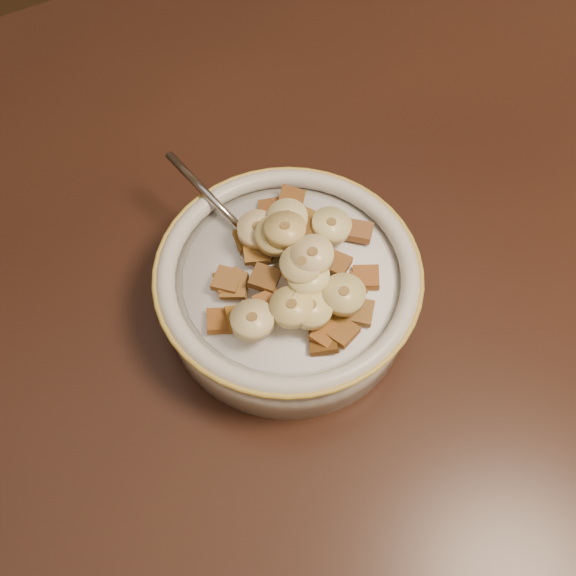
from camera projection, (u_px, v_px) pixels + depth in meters
name	position (u px, v px, depth m)	size (l,w,h in m)	color
floor	(256.00, 505.00, 1.23)	(4.00, 4.50, 0.10)	#422816
table	(217.00, 308.00, 0.56)	(1.40, 0.90, 0.04)	black
chair	(68.00, 126.00, 1.06)	(0.39, 0.39, 0.88)	#3A2817
cereal_bowl	(288.00, 292.00, 0.51)	(0.20, 0.20, 0.05)	beige
milk	(288.00, 277.00, 0.49)	(0.16, 0.16, 0.00)	white
spoon	(260.00, 249.00, 0.50)	(0.04, 0.05, 0.01)	#9A9A9B
cereal_square_0	(288.00, 234.00, 0.49)	(0.02, 0.02, 0.01)	#9B591B
cereal_square_1	(270.00, 304.00, 0.46)	(0.02, 0.02, 0.01)	brown
cereal_square_2	(366.00, 277.00, 0.49)	(0.02, 0.02, 0.01)	#975E30
cereal_square_3	(313.00, 243.00, 0.49)	(0.02, 0.02, 0.01)	olive
cereal_square_4	(360.00, 231.00, 0.51)	(0.02, 0.02, 0.01)	brown
cereal_square_5	(304.00, 232.00, 0.49)	(0.02, 0.02, 0.01)	brown
cereal_square_6	(333.00, 320.00, 0.46)	(0.02, 0.02, 0.01)	brown
cereal_square_7	(240.00, 319.00, 0.47)	(0.02, 0.02, 0.01)	#99621C
cereal_square_8	(291.00, 199.00, 0.52)	(0.02, 0.02, 0.01)	brown
cereal_square_9	(266.00, 243.00, 0.49)	(0.02, 0.02, 0.01)	brown
cereal_square_10	(271.00, 209.00, 0.52)	(0.02, 0.02, 0.01)	brown
cereal_square_11	(341.00, 331.00, 0.46)	(0.02, 0.02, 0.01)	#8E5C23
cereal_square_12	(327.00, 334.00, 0.46)	(0.02, 0.02, 0.01)	#936025
cereal_square_13	(336.00, 264.00, 0.48)	(0.02, 0.02, 0.01)	brown
cereal_square_14	(349.00, 290.00, 0.48)	(0.02, 0.02, 0.01)	brown
cereal_square_15	(324.00, 341.00, 0.46)	(0.02, 0.02, 0.01)	brown
cereal_square_16	(227.00, 280.00, 0.48)	(0.02, 0.02, 0.01)	brown
cereal_square_17	(265.00, 278.00, 0.47)	(0.02, 0.02, 0.01)	brown
cereal_square_18	(359.00, 311.00, 0.47)	(0.02, 0.02, 0.01)	olive
cereal_square_19	(299.00, 216.00, 0.52)	(0.02, 0.02, 0.01)	brown
cereal_square_20	(234.00, 286.00, 0.48)	(0.02, 0.02, 0.01)	brown
cereal_square_21	(257.00, 321.00, 0.46)	(0.02, 0.02, 0.01)	brown
cereal_square_22	(257.00, 251.00, 0.49)	(0.02, 0.02, 0.01)	brown
cereal_square_23	(221.00, 321.00, 0.47)	(0.02, 0.02, 0.01)	brown
cereal_square_24	(229.00, 282.00, 0.48)	(0.02, 0.02, 0.01)	#97632E
cereal_square_25	(249.00, 239.00, 0.50)	(0.02, 0.02, 0.01)	brown
banana_slice_0	(275.00, 236.00, 0.48)	(0.03, 0.03, 0.01)	#C9BF75
banana_slice_1	(311.00, 308.00, 0.45)	(0.03, 0.03, 0.01)	#EDD572
banana_slice_2	(312.00, 255.00, 0.46)	(0.03, 0.03, 0.01)	#FFE5A5
banana_slice_3	(258.00, 230.00, 0.49)	(0.03, 0.03, 0.01)	#FFE29F
banana_slice_4	(301.00, 265.00, 0.46)	(0.03, 0.03, 0.01)	#FADA98
banana_slice_5	(252.00, 320.00, 0.45)	(0.03, 0.03, 0.01)	beige
banana_slice_6	(308.00, 277.00, 0.46)	(0.03, 0.03, 0.01)	#FFF193
banana_slice_7	(292.00, 307.00, 0.45)	(0.03, 0.03, 0.01)	tan
banana_slice_8	(285.00, 230.00, 0.47)	(0.03, 0.03, 0.01)	#E0C472
banana_slice_9	(331.00, 226.00, 0.49)	(0.03, 0.03, 0.01)	#E0D683
banana_slice_10	(287.00, 219.00, 0.49)	(0.03, 0.03, 0.01)	#CFC78B
banana_slice_11	(344.00, 295.00, 0.46)	(0.03, 0.03, 0.01)	#E7CD84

